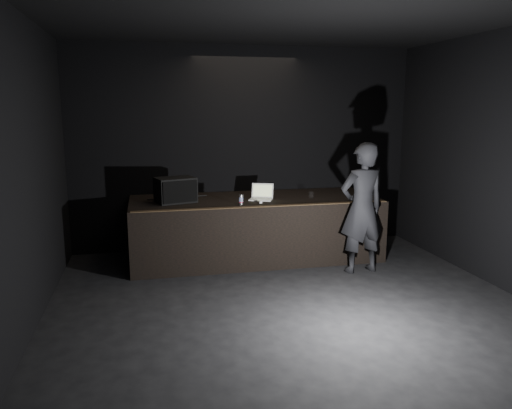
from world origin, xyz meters
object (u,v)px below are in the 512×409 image
(laptop, at_px, (262,195))
(beer_can, at_px, (241,200))
(stage_monitor, at_px, (176,190))
(person, at_px, (362,208))
(stage_riser, at_px, (255,228))

(laptop, distance_m, beer_can, 0.57)
(stage_monitor, height_order, beer_can, stage_monitor)
(laptop, relative_size, person, 0.23)
(stage_monitor, xyz_separation_m, person, (2.68, -0.98, -0.21))
(laptop, bearing_deg, stage_riser, 151.39)
(laptop, bearing_deg, beer_can, -113.05)
(stage_riser, bearing_deg, laptop, -51.80)
(beer_can, bearing_deg, person, -17.70)
(person, bearing_deg, stage_riser, -44.14)
(beer_can, bearing_deg, stage_riser, 57.70)
(stage_riser, height_order, laptop, laptop)
(stage_riser, relative_size, laptop, 8.90)
(stage_monitor, relative_size, person, 0.34)
(stage_monitor, distance_m, laptop, 1.37)
(stage_riser, relative_size, person, 2.04)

